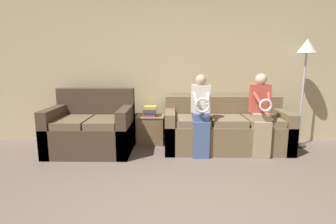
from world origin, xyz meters
TOP-DOWN VIEW (x-y plane):
  - wall_back at (0.00, 2.95)m, footprint 7.50×0.06m
  - couch_main at (0.72, 2.43)m, footprint 2.04×0.87m
  - couch_side at (-1.52, 2.29)m, footprint 1.32×0.95m
  - child_left_seated at (0.25, 2.09)m, footprint 0.30×0.37m
  - child_right_seated at (1.18, 2.09)m, footprint 0.30×0.38m
  - side_shelf at (-0.58, 2.71)m, footprint 0.49×0.38m
  - book_stack at (-0.59, 2.71)m, footprint 0.24×0.30m
  - floor_lamp at (2.04, 2.58)m, footprint 0.32×0.32m

SIDE VIEW (x-z plane):
  - side_shelf at x=-0.58m, z-range 0.01..0.52m
  - couch_main at x=0.72m, z-range -0.11..0.76m
  - couch_side at x=-1.52m, z-range -0.15..0.86m
  - book_stack at x=-0.59m, z-range 0.51..0.69m
  - child_left_seated at x=0.25m, z-range 0.06..1.34m
  - child_right_seated at x=1.18m, z-range 0.06..1.35m
  - wall_back at x=0.00m, z-range 0.00..2.55m
  - floor_lamp at x=2.04m, z-range 0.64..2.48m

